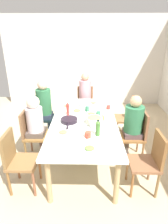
# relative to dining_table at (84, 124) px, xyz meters

# --- Properties ---
(ground_plane) EXTENTS (6.80, 6.80, 0.00)m
(ground_plane) POSITION_rel_dining_table_xyz_m (0.00, 0.00, -0.68)
(ground_plane) COLOR #C6B28D
(wall_left) EXTENTS (0.12, 4.85, 2.60)m
(wall_left) POSITION_rel_dining_table_xyz_m (-2.89, 0.00, 0.62)
(wall_left) COLOR silver
(wall_left) RESTS_ON ground_plane
(dining_table) EXTENTS (2.20, 1.08, 0.75)m
(dining_table) POSITION_rel_dining_table_xyz_m (0.00, 0.00, 0.00)
(dining_table) COLOR white
(dining_table) RESTS_ON ground_plane
(chair_0) EXTENTS (0.40, 0.40, 0.90)m
(chair_0) POSITION_rel_dining_table_xyz_m (-0.73, -0.92, -0.17)
(chair_0) COLOR black
(chair_0) RESTS_ON ground_plane
(person_0) EXTENTS (0.30, 0.30, 1.26)m
(person_0) POSITION_rel_dining_table_xyz_m (-0.73, -0.83, 0.07)
(person_0) COLOR #313C49
(person_0) RESTS_ON ground_plane
(chair_1) EXTENTS (0.40, 0.40, 0.90)m
(chair_1) POSITION_rel_dining_table_xyz_m (0.00, -0.92, -0.17)
(chair_1) COLOR olive
(chair_1) RESTS_ON ground_plane
(person_1) EXTENTS (0.30, 0.30, 1.18)m
(person_1) POSITION_rel_dining_table_xyz_m (0.00, -0.83, 0.03)
(person_1) COLOR #514F44
(person_1) RESTS_ON ground_plane
(chair_2) EXTENTS (0.40, 0.40, 0.90)m
(chair_2) POSITION_rel_dining_table_xyz_m (0.73, 0.92, -0.17)
(chair_2) COLOR #8D5C3E
(chair_2) RESTS_ON ground_plane
(chair_3) EXTENTS (0.40, 0.40, 0.90)m
(chair_3) POSITION_rel_dining_table_xyz_m (0.73, -0.92, -0.17)
(chair_3) COLOR olive
(chair_3) RESTS_ON ground_plane
(chair_4) EXTENTS (0.40, 0.40, 0.90)m
(chair_4) POSITION_rel_dining_table_xyz_m (0.00, 0.92, -0.17)
(chair_4) COLOR olive
(chair_4) RESTS_ON ground_plane
(person_4) EXTENTS (0.31, 0.31, 1.19)m
(person_4) POSITION_rel_dining_table_xyz_m (-0.00, 0.83, 0.03)
(person_4) COLOR #4F453E
(person_4) RESTS_ON ground_plane
(chair_5) EXTENTS (0.40, 0.40, 0.90)m
(chair_5) POSITION_rel_dining_table_xyz_m (-0.73, 0.92, -0.17)
(chair_5) COLOR olive
(chair_5) RESTS_ON ground_plane
(chair_6) EXTENTS (0.40, 0.40, 0.90)m
(chair_6) POSITION_rel_dining_table_xyz_m (-1.48, 0.00, -0.17)
(chair_6) COLOR #896040
(chair_6) RESTS_ON ground_plane
(person_6) EXTENTS (0.30, 0.30, 1.26)m
(person_6) POSITION_rel_dining_table_xyz_m (-1.39, 0.00, 0.06)
(person_6) COLOR #263C52
(person_6) RESTS_ON ground_plane
(plate_0) EXTENTS (0.21, 0.21, 0.04)m
(plate_0) POSITION_rel_dining_table_xyz_m (0.46, -0.30, 0.08)
(plate_0) COLOR silver
(plate_0) RESTS_ON dining_table
(plate_1) EXTENTS (0.21, 0.21, 0.04)m
(plate_1) POSITION_rel_dining_table_xyz_m (-0.60, -0.35, 0.08)
(plate_1) COLOR silver
(plate_1) RESTS_ON dining_table
(plate_2) EXTENTS (0.25, 0.25, 0.04)m
(plate_2) POSITION_rel_dining_table_xyz_m (-0.37, -0.13, 0.08)
(plate_2) COLOR silver
(plate_2) RESTS_ON dining_table
(plate_3) EXTENTS (0.22, 0.22, 0.04)m
(plate_3) POSITION_rel_dining_table_xyz_m (0.87, 0.09, 0.08)
(plate_3) COLOR silver
(plate_3) RESTS_ON dining_table
(plate_4) EXTENTS (0.22, 0.22, 0.04)m
(plate_4) POSITION_rel_dining_table_xyz_m (-0.22, 0.13, 0.08)
(plate_4) COLOR silver
(plate_4) RESTS_ON dining_table
(plate_5) EXTENTS (0.20, 0.20, 0.04)m
(plate_5) POSITION_rel_dining_table_xyz_m (-0.80, 0.18, 0.08)
(plate_5) COLOR silver
(plate_5) RESTS_ON dining_table
(bowl_0) EXTENTS (0.28, 0.28, 0.12)m
(bowl_0) POSITION_rel_dining_table_xyz_m (0.11, 0.17, 0.13)
(bowl_0) COLOR beige
(bowl_0) RESTS_ON dining_table
(serving_pan) EXTENTS (0.46, 0.28, 0.06)m
(serving_pan) POSITION_rel_dining_table_xyz_m (0.07, -0.24, 0.10)
(serving_pan) COLOR black
(serving_pan) RESTS_ON dining_table
(cup_0) EXTENTS (0.11, 0.07, 0.08)m
(cup_0) POSITION_rel_dining_table_xyz_m (-0.00, 0.31, 0.11)
(cup_0) COLOR #DFC94E
(cup_0) RESTS_ON dining_table
(cup_1) EXTENTS (0.11, 0.08, 0.08)m
(cup_1) POSITION_rel_dining_table_xyz_m (-0.19, 0.25, 0.11)
(cup_1) COLOR #459466
(cup_1) RESTS_ON dining_table
(cup_2) EXTENTS (0.12, 0.08, 0.10)m
(cup_2) POSITION_rel_dining_table_xyz_m (0.26, 0.13, 0.12)
(cup_2) COLOR white
(cup_2) RESTS_ON dining_table
(cup_3) EXTENTS (0.11, 0.08, 0.09)m
(cup_3) POSITION_rel_dining_table_xyz_m (-0.40, 0.05, 0.11)
(cup_3) COLOR #428963
(cup_3) RESTS_ON dining_table
(cup_4) EXTENTS (0.11, 0.07, 0.07)m
(cup_4) POSITION_rel_dining_table_xyz_m (-0.51, 0.46, 0.10)
(cup_4) COLOR #D54940
(cup_4) RESTS_ON dining_table
(cup_5) EXTENTS (0.12, 0.09, 0.09)m
(cup_5) POSITION_rel_dining_table_xyz_m (-0.65, -0.06, 0.11)
(cup_5) COLOR white
(cup_5) RESTS_ON dining_table
(cup_6) EXTENTS (0.13, 0.09, 0.08)m
(cup_6) POSITION_rel_dining_table_xyz_m (0.56, 0.06, 0.11)
(cup_6) COLOR #D34D37
(cup_6) RESTS_ON dining_table
(bottle_0) EXTENTS (0.05, 0.05, 0.25)m
(bottle_0) POSITION_rel_dining_table_xyz_m (-0.23, -0.29, 0.19)
(bottle_0) COLOR red
(bottle_0) RESTS_ON dining_table
(bottle_1) EXTENTS (0.06, 0.06, 0.24)m
(bottle_1) POSITION_rel_dining_table_xyz_m (0.50, 0.21, 0.18)
(bottle_1) COLOR #437932
(bottle_1) RESTS_ON dining_table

